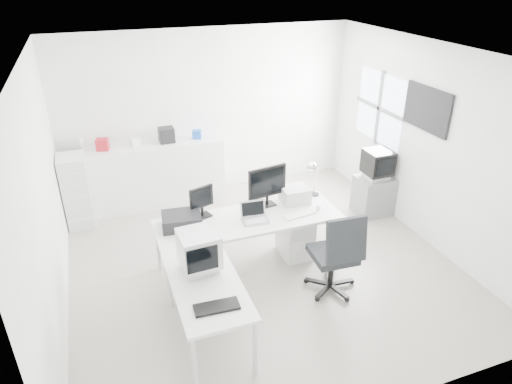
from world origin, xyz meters
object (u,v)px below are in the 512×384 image
object	(u,v)px
main_desk	(249,243)
inkjet_printer	(182,220)
laser_printer	(295,195)
lcd_monitor_large	(267,186)
drawer_pedestal	(295,236)
crt_monitor	(199,252)
filing_cabinet	(77,191)
tv_cabinet	(374,195)
sideboard	(158,174)
laptop	(255,214)
office_chair	(333,250)
side_desk	(208,311)
crt_tv	(378,165)
lcd_monitor_small	(202,202)

from	to	relation	value
main_desk	inkjet_printer	size ratio (longest dim) A/B	4.99
laser_printer	lcd_monitor_large	bearing A→B (deg)	177.35
drawer_pedestal	crt_monitor	bearing A→B (deg)	-149.86
filing_cabinet	tv_cabinet	bearing A→B (deg)	-15.56
tv_cabinet	sideboard	bearing A→B (deg)	154.39
inkjet_printer	laptop	world-z (taller)	laptop
drawer_pedestal	laser_printer	bearing A→B (deg)	73.61
laser_printer	office_chair	size ratio (longest dim) A/B	0.32
lcd_monitor_large	sideboard	size ratio (longest dim) A/B	0.27
inkjet_printer	lcd_monitor_large	size ratio (longest dim) A/B	0.83
side_desk	crt_tv	size ratio (longest dim) A/B	2.80
lcd_monitor_large	crt_tv	xyz separation A→B (m)	(2.05, 0.46, -0.19)
main_desk	laser_printer	size ratio (longest dim) A/B	6.51
laser_printer	filing_cabinet	world-z (taller)	filing_cabinet
side_desk	laptop	bearing A→B (deg)	48.01
main_desk	inkjet_printer	world-z (taller)	inkjet_printer
crt_tv	filing_cabinet	distance (m)	4.68
laptop	crt_tv	xyz separation A→B (m)	(2.35, 0.81, -0.00)
main_desk	inkjet_printer	distance (m)	0.97
inkjet_printer	tv_cabinet	distance (m)	3.34
laser_printer	crt_monitor	bearing A→B (deg)	-144.59
drawer_pedestal	lcd_monitor_small	distance (m)	1.43
drawer_pedestal	lcd_monitor_large	world-z (taller)	lcd_monitor_large
crt_tv	laser_printer	bearing A→B (deg)	-163.50
inkjet_printer	laser_printer	bearing A→B (deg)	11.50
lcd_monitor_large	laptop	distance (m)	0.50
main_desk	crt_tv	world-z (taller)	crt_tv
crt_tv	filing_cabinet	world-z (taller)	filing_cabinet
crt_tv	sideboard	bearing A→B (deg)	154.39
crt_monitor	sideboard	size ratio (longest dim) A/B	0.21
lcd_monitor_small	crt_tv	xyz separation A→B (m)	(2.95, 0.46, -0.11)
tv_cabinet	crt_tv	world-z (taller)	crt_tv
tv_cabinet	lcd_monitor_small	bearing A→B (deg)	-171.17
side_desk	lcd_monitor_small	bearing A→B (deg)	77.47
tv_cabinet	crt_monitor	bearing A→B (deg)	-154.37
side_desk	sideboard	distance (m)	3.35
lcd_monitor_large	crt_tv	size ratio (longest dim) A/B	1.16
side_desk	laptop	distance (m)	1.43
inkjet_printer	lcd_monitor_small	world-z (taller)	lcd_monitor_small
side_desk	lcd_monitor_small	world-z (taller)	lcd_monitor_small
inkjet_printer	filing_cabinet	distance (m)	2.26
drawer_pedestal	office_chair	bearing A→B (deg)	-82.87
inkjet_printer	laser_printer	world-z (taller)	laser_printer
office_chair	crt_tv	distance (m)	2.21
tv_cabinet	lcd_monitor_large	bearing A→B (deg)	-167.39
drawer_pedestal	side_desk	bearing A→B (deg)	-143.43
lcd_monitor_large	laptop	size ratio (longest dim) A/B	1.77
crt_monitor	tv_cabinet	xyz separation A→B (m)	(3.25, 1.56, -0.66)
inkjet_printer	office_chair	size ratio (longest dim) A/B	0.42
laser_printer	filing_cabinet	bearing A→B (deg)	150.24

